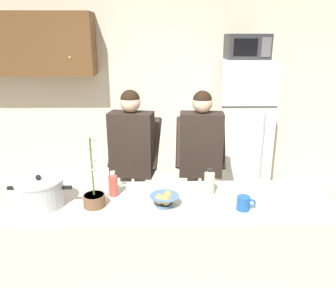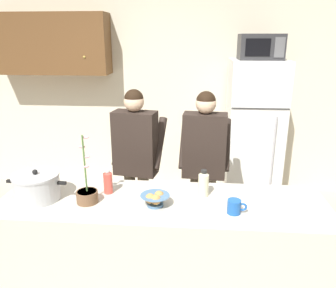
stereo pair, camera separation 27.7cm
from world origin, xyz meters
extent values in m
cube|color=beige|center=(0.00, 2.30, 1.30)|extent=(6.00, 0.12, 2.60)
cube|color=brown|center=(-1.60, 2.07, 1.95)|extent=(1.47, 0.34, 0.73)
sphere|color=gold|center=(-1.12, 1.90, 1.80)|extent=(0.03, 0.03, 0.03)
cube|color=beige|center=(0.00, 0.00, 0.46)|extent=(2.35, 0.68, 0.92)
cube|color=white|center=(0.94, 1.85, 0.89)|extent=(0.64, 0.64, 1.79)
cube|color=#333333|center=(0.94, 1.53, 1.29)|extent=(0.63, 0.01, 0.01)
cylinder|color=#B2B2B7|center=(1.11, 1.50, 0.80)|extent=(0.02, 0.02, 0.80)
cube|color=#2D2D30|center=(0.94, 1.83, 1.93)|extent=(0.48, 0.36, 0.28)
cube|color=black|center=(0.88, 1.65, 1.93)|extent=(0.26, 0.01, 0.18)
cube|color=#59595B|center=(1.10, 1.65, 1.93)|extent=(0.11, 0.01, 0.21)
cylinder|color=#726656|center=(-0.26, 0.82, 0.39)|extent=(0.11, 0.11, 0.77)
cylinder|color=#726656|center=(-0.40, 0.85, 0.39)|extent=(0.11, 0.11, 0.77)
cube|color=#2D231E|center=(-0.33, 0.83, 1.08)|extent=(0.43, 0.27, 0.61)
sphere|color=beige|center=(-0.33, 0.83, 1.48)|extent=(0.19, 0.19, 0.19)
sphere|color=black|center=(-0.33, 0.83, 1.50)|extent=(0.18, 0.18, 0.18)
cylinder|color=#2D231E|center=(-0.11, 0.91, 1.06)|extent=(0.14, 0.37, 0.47)
cylinder|color=#2D231E|center=(-0.51, 0.99, 1.06)|extent=(0.14, 0.37, 0.47)
cylinder|color=#726656|center=(0.39, 0.83, 0.38)|extent=(0.11, 0.11, 0.77)
cylinder|color=#726656|center=(0.25, 0.84, 0.38)|extent=(0.11, 0.11, 0.77)
cube|color=#2D231E|center=(0.32, 0.84, 1.07)|extent=(0.41, 0.23, 0.61)
sphere|color=beige|center=(0.32, 0.84, 1.47)|extent=(0.19, 0.19, 0.19)
sphere|color=black|center=(0.32, 0.84, 1.49)|extent=(0.18, 0.18, 0.18)
cylinder|color=#2D231E|center=(0.53, 0.94, 1.05)|extent=(0.11, 0.37, 0.47)
cylinder|color=#2D231E|center=(0.13, 0.97, 1.05)|extent=(0.11, 0.37, 0.47)
cylinder|color=silver|center=(-0.89, -0.04, 1.01)|extent=(0.32, 0.32, 0.17)
cylinder|color=silver|center=(-0.89, -0.04, 1.10)|extent=(0.33, 0.33, 0.02)
sphere|color=black|center=(-0.89, -0.04, 1.13)|extent=(0.04, 0.04, 0.04)
cube|color=black|center=(-1.08, -0.04, 1.05)|extent=(0.06, 0.02, 0.02)
cube|color=black|center=(-0.70, -0.04, 1.05)|extent=(0.06, 0.02, 0.02)
cylinder|color=#1E59B2|center=(0.49, -0.13, 0.97)|extent=(0.09, 0.09, 0.10)
torus|color=#1E59B2|center=(0.55, -0.13, 0.97)|extent=(0.06, 0.01, 0.06)
cylinder|color=#4C7299|center=(-0.04, -0.07, 0.93)|extent=(0.11, 0.11, 0.02)
cone|color=#4C7299|center=(-0.04, -0.07, 0.97)|extent=(0.20, 0.20, 0.06)
sphere|color=tan|center=(-0.07, -0.09, 0.98)|extent=(0.07, 0.07, 0.07)
sphere|color=tan|center=(-0.01, -0.05, 0.98)|extent=(0.07, 0.07, 0.07)
sphere|color=tan|center=(-0.03, -0.11, 0.98)|extent=(0.07, 0.07, 0.07)
cylinder|color=#D84C3F|center=(-0.41, 0.10, 1.00)|extent=(0.07, 0.07, 0.16)
cone|color=#D84C3F|center=(-0.41, 0.10, 1.09)|extent=(0.07, 0.07, 0.02)
cylinder|color=white|center=(-0.41, 0.10, 1.10)|extent=(0.04, 0.04, 0.02)
cylinder|color=beige|center=(0.30, 0.11, 1.00)|extent=(0.08, 0.08, 0.17)
cone|color=beige|center=(0.30, 0.11, 1.10)|extent=(0.08, 0.08, 0.03)
cylinder|color=#262626|center=(0.30, 0.11, 1.11)|extent=(0.04, 0.04, 0.02)
cylinder|color=brown|center=(-0.52, -0.06, 0.96)|extent=(0.15, 0.15, 0.09)
cylinder|color=#38281E|center=(-0.52, -0.06, 1.00)|extent=(0.14, 0.14, 0.01)
cylinder|color=#4C7238|center=(-0.52, -0.06, 1.21)|extent=(0.01, 0.02, 0.41)
ellipsoid|color=pink|center=(-0.51, -0.06, 1.19)|extent=(0.04, 0.03, 0.02)
ellipsoid|color=pink|center=(-0.50, -0.05, 1.26)|extent=(0.04, 0.03, 0.02)
ellipsoid|color=pink|center=(-0.53, -0.05, 1.33)|extent=(0.04, 0.03, 0.02)
ellipsoid|color=pink|center=(-0.50, -0.05, 1.40)|extent=(0.04, 0.03, 0.02)
camera|label=1|loc=(-0.06, -2.13, 2.04)|focal=35.59mm
camera|label=2|loc=(0.22, -2.12, 2.04)|focal=35.59mm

